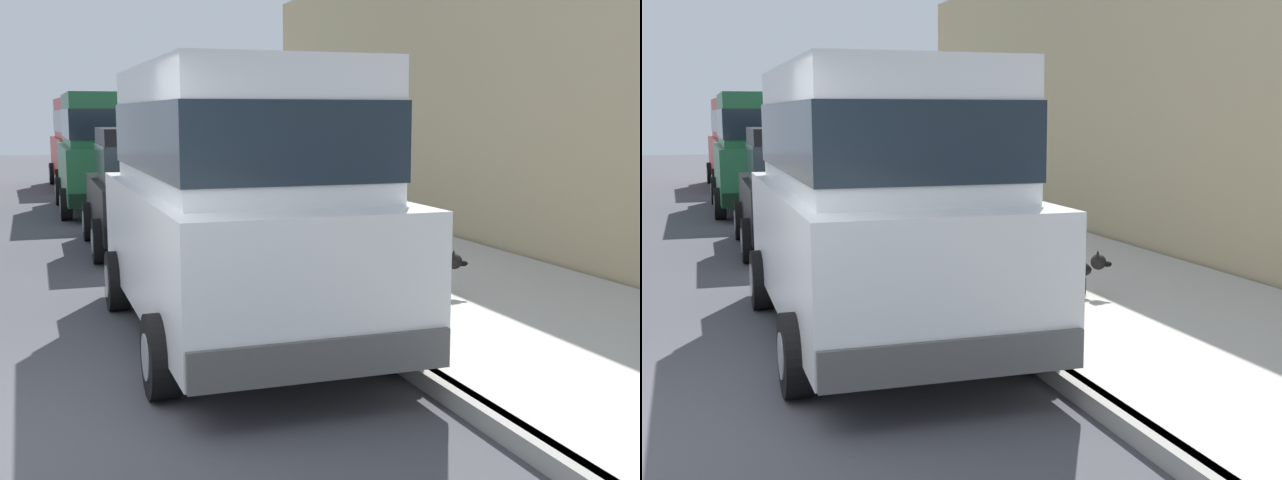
# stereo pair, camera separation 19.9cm
# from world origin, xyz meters

# --- Properties ---
(curb) EXTENTS (0.16, 64.00, 0.14)m
(curb) POSITION_xyz_m (3.20, 0.00, 0.07)
(curb) COLOR gray
(curb) RESTS_ON ground
(sidewalk) EXTENTS (3.60, 64.00, 0.14)m
(sidewalk) POSITION_xyz_m (5.00, 0.00, 0.07)
(sidewalk) COLOR #B7B5AD
(sidewalk) RESTS_ON ground
(car_white_van) EXTENTS (2.15, 4.90, 2.52)m
(car_white_van) POSITION_xyz_m (2.18, 2.18, 1.39)
(car_white_van) COLOR white
(car_white_van) RESTS_ON ground
(car_black_hatchback) EXTENTS (2.00, 3.82, 1.88)m
(car_black_hatchback) POSITION_xyz_m (2.19, 7.66, 0.98)
(car_black_hatchback) COLOR black
(car_black_hatchback) RESTS_ON ground
(car_green_van) EXTENTS (2.17, 4.92, 2.52)m
(car_green_van) POSITION_xyz_m (2.07, 13.30, 1.39)
(car_green_van) COLOR #23663D
(car_green_van) RESTS_ON ground
(car_red_van) EXTENTS (2.20, 4.93, 2.52)m
(car_red_van) POSITION_xyz_m (2.17, 19.41, 1.39)
(car_red_van) COLOR red
(car_red_van) RESTS_ON ground
(dog_black) EXTENTS (0.68, 0.44, 0.49)m
(dog_black) POSITION_xyz_m (4.49, 2.66, 0.43)
(dog_black) COLOR black
(dog_black) RESTS_ON sidewalk
(fire_hydrant) EXTENTS (0.34, 0.24, 0.72)m
(fire_hydrant) POSITION_xyz_m (3.65, 5.02, 0.48)
(fire_hydrant) COLOR gold
(fire_hydrant) RESTS_ON sidewalk
(building_facade) EXTENTS (0.50, 20.00, 4.87)m
(building_facade) POSITION_xyz_m (7.10, 5.78, 2.44)
(building_facade) COLOR tan
(building_facade) RESTS_ON ground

